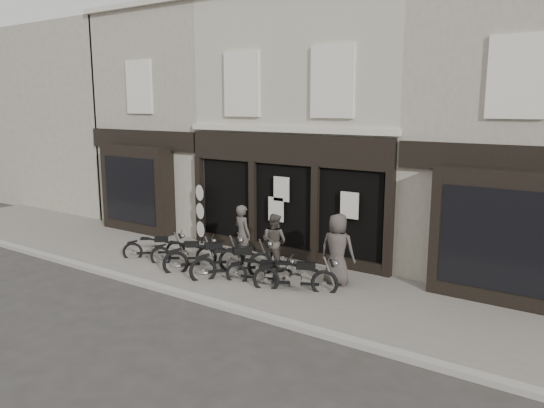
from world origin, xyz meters
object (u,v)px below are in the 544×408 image
Objects in this scene: motorcycle_4 at (261,274)px; man_right at (338,249)px; motorcycle_0 at (155,249)px; man_centre at (274,242)px; motorcycle_1 at (184,255)px; motorcycle_5 at (296,279)px; motorcycle_2 at (205,259)px; advert_sign_post at (201,216)px; man_left at (243,235)px; motorcycle_3 at (233,265)px.

man_right reaches higher than motorcycle_4.
motorcycle_0 is 3.92m from man_centre.
motorcycle_1 is at bearing 23.94° from man_centre.
man_centre is 2.10m from man_right.
motorcycle_5 is (5.19, -0.02, 0.05)m from motorcycle_0.
motorcycle_0 is 5.94m from man_right.
motorcycle_2 is 0.86× the size of advert_sign_post.
man_right is at bearing -163.58° from man_left.
man_left is 3.16m from man_right.
man_right reaches higher than man_left.
motorcycle_5 is 0.93× the size of advert_sign_post.
man_right is (2.62, 1.10, 0.62)m from motorcycle_3.
advert_sign_post is (-1.13, 1.97, 0.70)m from motorcycle_1.
motorcycle_0 is at bearing 17.80° from man_centre.
motorcycle_5 is 1.93m from man_centre.
advert_sign_post reaches higher than motorcycle_0.
motorcycle_4 is at bearing 109.55° from man_centre.
motorcycle_3 is at bearing 157.85° from motorcycle_5.
motorcycle_3 reaches higher than motorcycle_5.
motorcycle_3 is 0.92× the size of advert_sign_post.
motorcycle_5 is (2.00, 0.07, -0.03)m from motorcycle_3.
motorcycle_0 is at bearing 37.95° from man_left.
advert_sign_post is (0.06, 2.03, 0.71)m from motorcycle_0.
man_right is at bearing 9.56° from advert_sign_post.
motorcycle_1 is 0.98m from motorcycle_2.
motorcycle_3 is (1.99, -0.15, 0.07)m from motorcycle_1.
motorcycle_2 reaches higher than motorcycle_0.
motorcycle_1 is 0.87× the size of motorcycle_3.
motorcycle_5 is 1.27× the size of man_centre.
motorcycle_3 is at bearing 160.70° from motorcycle_4.
motorcycle_3 reaches higher than motorcycle_0.
motorcycle_2 is at bearing 10.34° from man_right.
motorcycle_2 is 2.04m from man_centre.
motorcycle_3 is 1.25× the size of man_centre.
man_left is at bearing -1.60° from advert_sign_post.
motorcycle_1 is 2.93m from motorcycle_4.
motorcycle_5 is at bearing 52.25° from man_right.
man_right is (2.09, -0.12, 0.13)m from man_centre.
motorcycle_5 is 2.81m from man_left.
motorcycle_0 is at bearing 159.10° from motorcycle_4.
motorcycle_1 reaches higher than motorcycle_4.
advert_sign_post is (-5.74, 1.02, 0.01)m from man_right.
motorcycle_0 is at bearing 155.56° from motorcycle_5.
man_centre is at bearing 5.73° from advert_sign_post.
advert_sign_post is at bearing -12.97° from man_centre.
man_right is (0.62, 1.02, 0.65)m from motorcycle_5.
advert_sign_post is (-2.58, 1.01, 0.07)m from man_left.
man_left is 0.80× the size of advert_sign_post.
advert_sign_post is at bearing 92.79° from motorcycle_3.
motorcycle_3 is (1.03, 0.01, 0.01)m from motorcycle_2.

